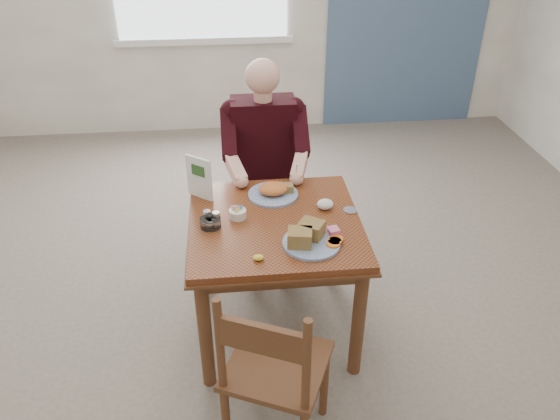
{
  "coord_description": "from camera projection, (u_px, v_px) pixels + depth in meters",
  "views": [
    {
      "loc": [
        -0.22,
        -2.4,
        2.32
      ],
      "look_at": [
        0.03,
        0.0,
        0.81
      ],
      "focal_mm": 35.0,
      "sensor_mm": 36.0,
      "label": 1
    }
  ],
  "objects": [
    {
      "name": "diner",
      "position": [
        264.0,
        152.0,
        3.44
      ],
      "size": [
        0.53,
        0.56,
        1.39
      ],
      "color": "gray",
      "rests_on": "chair_far"
    },
    {
      "name": "floor",
      "position": [
        276.0,
        325.0,
        3.28
      ],
      "size": [
        6.0,
        6.0,
        0.0
      ],
      "primitive_type": "plane",
      "color": "#645C51",
      "rests_on": "ground"
    },
    {
      "name": "creamer",
      "position": [
        211.0,
        222.0,
        2.82
      ],
      "size": [
        0.12,
        0.12,
        0.05
      ],
      "color": "white",
      "rests_on": "table"
    },
    {
      "name": "lemon_wedge",
      "position": [
        258.0,
        258.0,
        2.58
      ],
      "size": [
        0.06,
        0.04,
        0.03
      ],
      "primitive_type": "ellipsoid",
      "rotation": [
        0.0,
        0.0,
        0.14
      ],
      "color": "yellow",
      "rests_on": "table"
    },
    {
      "name": "chair_far",
      "position": [
        264.0,
        190.0,
        3.7
      ],
      "size": [
        0.42,
        0.42,
        0.95
      ],
      "color": "brown",
      "rests_on": "ground"
    },
    {
      "name": "near_plate",
      "position": [
        310.0,
        237.0,
        2.68
      ],
      "size": [
        0.36,
        0.36,
        0.1
      ],
      "color": "white",
      "rests_on": "table"
    },
    {
      "name": "shakers",
      "position": [
        212.0,
        218.0,
        2.82
      ],
      "size": [
        0.09,
        0.07,
        0.08
      ],
      "color": "white",
      "rests_on": "table"
    },
    {
      "name": "far_plate",
      "position": [
        274.0,
        191.0,
        3.08
      ],
      "size": [
        0.3,
        0.3,
        0.08
      ],
      "color": "white",
      "rests_on": "table"
    },
    {
      "name": "caddy",
      "position": [
        238.0,
        214.0,
        2.89
      ],
      "size": [
        0.1,
        0.1,
        0.07
      ],
      "color": "white",
      "rests_on": "table"
    },
    {
      "name": "table",
      "position": [
        275.0,
        238.0,
        2.94
      ],
      "size": [
        0.92,
        0.92,
        0.75
      ],
      "color": "brown",
      "rests_on": "ground"
    },
    {
      "name": "napkin",
      "position": [
        325.0,
        204.0,
        2.96
      ],
      "size": [
        0.11,
        0.1,
        0.06
      ],
      "primitive_type": "ellipsoid",
      "rotation": [
        0.0,
        0.0,
        0.4
      ],
      "color": "white",
      "rests_on": "table"
    },
    {
      "name": "menu",
      "position": [
        199.0,
        178.0,
        3.02
      ],
      "size": [
        0.14,
        0.11,
        0.25
      ],
      "color": "white",
      "rests_on": "table"
    },
    {
      "name": "chair_near",
      "position": [
        274.0,
        371.0,
        2.36
      ],
      "size": [
        0.56,
        0.56,
        0.95
      ],
      "color": "brown",
      "rests_on": "ground"
    },
    {
      "name": "metal_dish",
      "position": [
        350.0,
        210.0,
        2.96
      ],
      "size": [
        0.08,
        0.08,
        0.01
      ],
      "primitive_type": "cylinder",
      "rotation": [
        0.0,
        0.0,
        -0.13
      ],
      "color": "silver",
      "rests_on": "table"
    }
  ]
}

